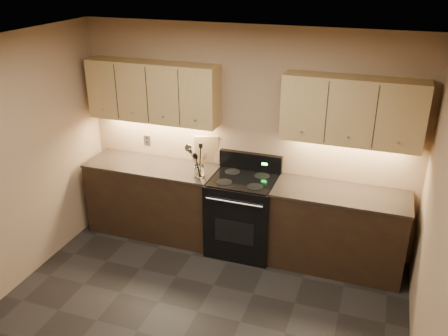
# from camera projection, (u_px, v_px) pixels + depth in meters

# --- Properties ---
(ceiling) EXTENTS (4.00, 4.00, 0.00)m
(ceiling) POSITION_uv_depth(u_px,v_px,m) (166.00, 58.00, 3.30)
(ceiling) COLOR silver
(ceiling) RESTS_ON wall_back
(wall_back) EXTENTS (4.00, 0.04, 2.60)m
(wall_back) POSITION_uv_depth(u_px,v_px,m) (246.00, 138.00, 5.55)
(wall_back) COLOR #9C7E5C
(wall_back) RESTS_ON ground
(wall_right) EXTENTS (0.04, 4.00, 2.60)m
(wall_right) POSITION_uv_depth(u_px,v_px,m) (441.00, 269.00, 3.23)
(wall_right) COLOR #9C7E5C
(wall_right) RESTS_ON ground
(counter_left) EXTENTS (1.62, 0.62, 0.93)m
(counter_left) POSITION_uv_depth(u_px,v_px,m) (154.00, 198.00, 5.96)
(counter_left) COLOR black
(counter_left) RESTS_ON ground
(counter_right) EXTENTS (1.46, 0.62, 0.93)m
(counter_right) POSITION_uv_depth(u_px,v_px,m) (338.00, 230.00, 5.28)
(counter_right) COLOR black
(counter_right) RESTS_ON ground
(stove) EXTENTS (0.76, 0.68, 1.14)m
(stove) POSITION_uv_depth(u_px,v_px,m) (243.00, 213.00, 5.59)
(stove) COLOR black
(stove) RESTS_ON ground
(upper_cab_left) EXTENTS (1.60, 0.30, 0.70)m
(upper_cab_left) POSITION_uv_depth(u_px,v_px,m) (153.00, 92.00, 5.55)
(upper_cab_left) COLOR tan
(upper_cab_left) RESTS_ON wall_back
(upper_cab_right) EXTENTS (1.44, 0.30, 0.70)m
(upper_cab_right) POSITION_uv_depth(u_px,v_px,m) (352.00, 111.00, 4.86)
(upper_cab_right) COLOR tan
(upper_cab_right) RESTS_ON wall_back
(outlet_plate) EXTENTS (0.08, 0.01, 0.12)m
(outlet_plate) POSITION_uv_depth(u_px,v_px,m) (147.00, 140.00, 6.01)
(outlet_plate) COLOR #B2B5BA
(outlet_plate) RESTS_ON wall_back
(utensil_crock) EXTENTS (0.15, 0.15, 0.14)m
(utensil_crock) POSITION_uv_depth(u_px,v_px,m) (199.00, 172.00, 5.44)
(utensil_crock) COLOR white
(utensil_crock) RESTS_ON counter_left
(cutting_board) EXTENTS (0.30, 0.16, 0.36)m
(cutting_board) POSITION_uv_depth(u_px,v_px,m) (207.00, 149.00, 5.74)
(cutting_board) COLOR tan
(cutting_board) RESTS_ON counter_left
(wooden_spoon) EXTENTS (0.16, 0.07, 0.29)m
(wooden_spoon) POSITION_uv_depth(u_px,v_px,m) (197.00, 163.00, 5.40)
(wooden_spoon) COLOR tan
(wooden_spoon) RESTS_ON utensil_crock
(black_spoon) EXTENTS (0.08, 0.17, 0.33)m
(black_spoon) POSITION_uv_depth(u_px,v_px,m) (200.00, 162.00, 5.40)
(black_spoon) COLOR black
(black_spoon) RESTS_ON utensil_crock
(black_turner) EXTENTS (0.11, 0.18, 0.39)m
(black_turner) POSITION_uv_depth(u_px,v_px,m) (199.00, 160.00, 5.37)
(black_turner) COLOR black
(black_turner) RESTS_ON utensil_crock
(steel_spatula) EXTENTS (0.20, 0.16, 0.39)m
(steel_spatula) POSITION_uv_depth(u_px,v_px,m) (201.00, 161.00, 5.37)
(steel_spatula) COLOR silver
(steel_spatula) RESTS_ON utensil_crock
(steel_skimmer) EXTENTS (0.25, 0.10, 0.38)m
(steel_skimmer) POSITION_uv_depth(u_px,v_px,m) (201.00, 161.00, 5.36)
(steel_skimmer) COLOR silver
(steel_skimmer) RESTS_ON utensil_crock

